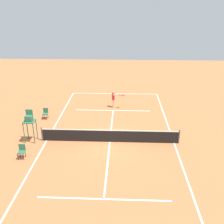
# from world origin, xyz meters

# --- Properties ---
(ground_plane) EXTENTS (60.00, 60.00, 0.00)m
(ground_plane) POSITION_xyz_m (0.00, 0.00, 0.00)
(ground_plane) COLOR #C66B3D
(court_lines) EXTENTS (9.41, 22.32, 0.01)m
(court_lines) POSITION_xyz_m (0.00, 0.00, 0.00)
(court_lines) COLOR white
(court_lines) RESTS_ON ground
(tennis_net) EXTENTS (10.01, 0.10, 1.07)m
(tennis_net) POSITION_xyz_m (0.00, 0.00, 0.50)
(tennis_net) COLOR #4C4C51
(tennis_net) RESTS_ON ground
(player_serving) EXTENTS (1.25, 0.71, 1.69)m
(player_serving) POSITION_xyz_m (-0.04, -6.93, 1.00)
(player_serving) COLOR #D8A884
(player_serving) RESTS_ON ground
(tennis_ball) EXTENTS (0.07, 0.07, 0.07)m
(tennis_ball) POSITION_xyz_m (-0.69, -4.80, 0.03)
(tennis_ball) COLOR #CCE033
(tennis_ball) RESTS_ON ground
(umpire_chair) EXTENTS (0.80, 0.80, 2.41)m
(umpire_chair) POSITION_xyz_m (5.74, 0.08, 1.61)
(umpire_chair) COLOR #2D6B4C
(umpire_chair) RESTS_ON ground
(courtside_chair_near) EXTENTS (0.44, 0.46, 0.95)m
(courtside_chair_near) POSITION_xyz_m (5.59, 2.41, 0.53)
(courtside_chair_near) COLOR #262626
(courtside_chair_near) RESTS_ON ground
(courtside_chair_mid) EXTENTS (0.44, 0.46, 0.95)m
(courtside_chair_mid) POSITION_xyz_m (5.81, -3.97, 0.53)
(courtside_chair_mid) COLOR #262626
(courtside_chair_mid) RESTS_ON ground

